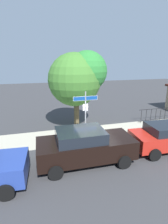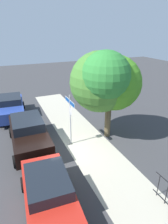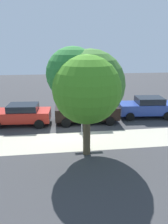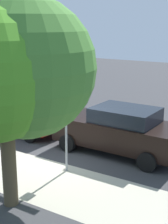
{
  "view_description": "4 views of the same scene",
  "coord_description": "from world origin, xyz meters",
  "px_view_note": "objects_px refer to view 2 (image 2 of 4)",
  "views": [
    {
      "loc": [
        -3.32,
        -9.15,
        4.82
      ],
      "look_at": [
        -0.47,
        1.07,
        1.64
      ],
      "focal_mm": 28.09,
      "sensor_mm": 36.0,
      "label": 1
    },
    {
      "loc": [
        8.86,
        -2.87,
        6.4
      ],
      "look_at": [
        -0.65,
        1.29,
        1.88
      ],
      "focal_mm": 31.0,
      "sensor_mm": 36.0,
      "label": 2
    },
    {
      "loc": [
        0.79,
        12.45,
        5.39
      ],
      "look_at": [
        -0.64,
        0.97,
        1.7
      ],
      "focal_mm": 33.03,
      "sensor_mm": 36.0,
      "label": 3
    },
    {
      "loc": [
        -6.5,
        8.61,
        4.64
      ],
      "look_at": [
        -0.83,
        -0.22,
        1.85
      ],
      "focal_mm": 54.8,
      "sensor_mm": 36.0,
      "label": 4
    }
  ],
  "objects_px": {
    "street_sign": "(70,111)",
    "car_red": "(49,196)",
    "car_black": "(29,133)",
    "shade_tree": "(106,81)",
    "car_blue": "(11,107)"
  },
  "relations": [
    {
      "from": "car_blue",
      "to": "car_red",
      "type": "height_order",
      "value": "car_blue"
    },
    {
      "from": "street_sign",
      "to": "car_black",
      "type": "relative_size",
      "value": 0.66
    },
    {
      "from": "car_black",
      "to": "shade_tree",
      "type": "bearing_deg",
      "value": 81.33
    },
    {
      "from": "street_sign",
      "to": "car_red",
      "type": "height_order",
      "value": "street_sign"
    },
    {
      "from": "car_black",
      "to": "car_red",
      "type": "distance_m",
      "value": 4.8
    },
    {
      "from": "car_blue",
      "to": "car_red",
      "type": "bearing_deg",
      "value": 7.59
    },
    {
      "from": "car_blue",
      "to": "car_red",
      "type": "distance_m",
      "value": 9.61
    },
    {
      "from": "car_blue",
      "to": "car_black",
      "type": "height_order",
      "value": "car_black"
    },
    {
      "from": "shade_tree",
      "to": "car_blue",
      "type": "xyz_separation_m",
      "value": [
        -5.56,
        -5.06,
        -2.8
      ]
    },
    {
      "from": "shade_tree",
      "to": "car_black",
      "type": "distance_m",
      "value": 5.32
    },
    {
      "from": "car_blue",
      "to": "car_red",
      "type": "xyz_separation_m",
      "value": [
        9.6,
        0.55,
        -0.04
      ]
    },
    {
      "from": "car_black",
      "to": "car_red",
      "type": "bearing_deg",
      "value": 0.67
    },
    {
      "from": "shade_tree",
      "to": "street_sign",
      "type": "bearing_deg",
      "value": -91.99
    },
    {
      "from": "car_black",
      "to": "car_red",
      "type": "xyz_separation_m",
      "value": [
        4.8,
        -0.02,
        -0.09
      ]
    },
    {
      "from": "shade_tree",
      "to": "car_black",
      "type": "relative_size",
      "value": 1.17
    }
  ]
}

